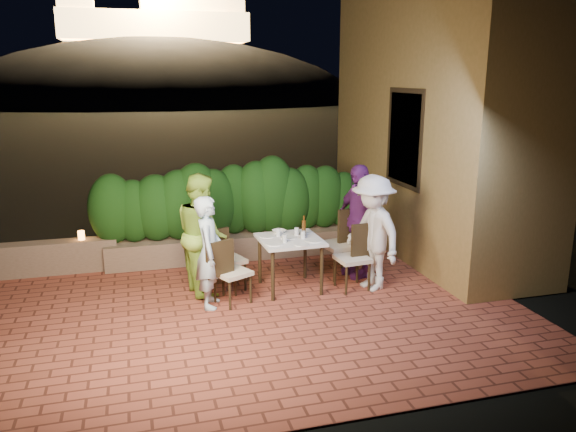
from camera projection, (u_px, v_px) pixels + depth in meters
name	position (u px, v px, depth m)	size (l,w,h in m)	color
ground	(254.00, 314.00, 7.23)	(400.00, 400.00, 0.00)	black
terrace_floor	(246.00, 303.00, 7.71)	(7.00, 6.00, 0.15)	brown
building_wall	(436.00, 104.00, 9.41)	(1.60, 5.00, 5.00)	olive
window_pane	(406.00, 138.00, 8.86)	(0.08, 1.00, 1.40)	black
window_frame	(406.00, 138.00, 8.86)	(0.06, 1.15, 1.55)	black
planter	(236.00, 246.00, 9.37)	(4.20, 0.55, 0.40)	brown
hedge	(235.00, 202.00, 9.19)	(4.00, 0.70, 1.10)	#143A0F
parapet	(43.00, 258.00, 8.58)	(2.20, 0.30, 0.50)	brown
hill	(161.00, 136.00, 64.74)	(52.00, 40.00, 22.00)	black
fortress	(154.00, 3.00, 61.18)	(26.00, 8.00, 8.00)	#FFCC7A
dining_table	(290.00, 264.00, 7.95)	(0.85, 0.85, 0.75)	white
plate_nw	(274.00, 244.00, 7.58)	(0.23, 0.23, 0.01)	white
plate_sw	(267.00, 236.00, 7.94)	(0.22, 0.22, 0.01)	white
plate_ne	(313.00, 240.00, 7.74)	(0.24, 0.24, 0.01)	white
plate_se	(304.00, 232.00, 8.17)	(0.22, 0.22, 0.01)	white
plate_centre	(288.00, 237.00, 7.88)	(0.22, 0.22, 0.01)	white
plate_front	(302.00, 244.00, 7.56)	(0.20, 0.20, 0.01)	white
glass_nw	(285.00, 239.00, 7.65)	(0.06, 0.06, 0.11)	silver
glass_sw	(278.00, 232.00, 7.96)	(0.07, 0.07, 0.11)	silver
glass_ne	(303.00, 235.00, 7.83)	(0.06, 0.06, 0.11)	silver
glass_se	(297.00, 231.00, 8.00)	(0.06, 0.06, 0.11)	silver
beer_bottle	(304.00, 226.00, 7.94)	(0.06, 0.06, 0.30)	#48280C
bowl	(279.00, 231.00, 8.13)	(0.19, 0.19, 0.05)	white
chair_left_front	(232.00, 271.00, 7.43)	(0.42, 0.42, 0.90)	black
chair_left_back	(228.00, 259.00, 7.90)	(0.43, 0.43, 0.92)	black
chair_right_front	(353.00, 257.00, 7.93)	(0.44, 0.44, 0.94)	black
chair_right_back	(339.00, 243.00, 8.42)	(0.48, 0.48, 1.03)	black
diner_blue	(209.00, 252.00, 7.28)	(0.54, 0.36, 1.49)	silver
diner_green	(202.00, 233.00, 7.77)	(0.82, 0.64, 1.69)	#95C63E
diner_white	(373.00, 233.00, 7.86)	(1.06, 0.61, 1.65)	silver
diner_purple	(358.00, 221.00, 8.38)	(1.00, 0.42, 1.71)	#662674
parapet_lamp	(81.00, 235.00, 8.65)	(0.10, 0.10, 0.14)	orange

